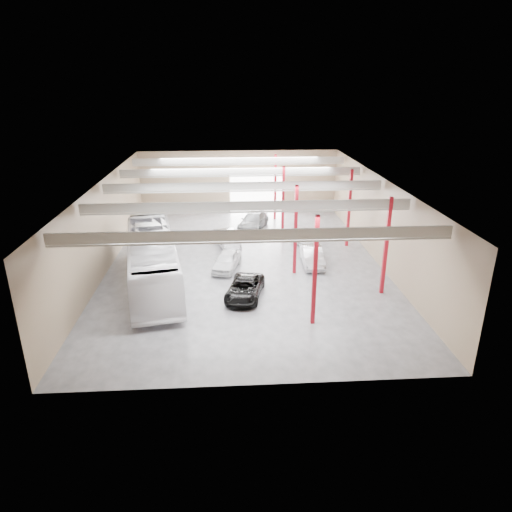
{
  "coord_description": "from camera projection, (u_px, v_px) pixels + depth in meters",
  "views": [
    {
      "loc": [
        -1.35,
        -34.86,
        14.18
      ],
      "look_at": [
        0.66,
        -3.85,
        2.2
      ],
      "focal_mm": 32.0,
      "sensor_mm": 36.0,
      "label": 1
    }
  ],
  "objects": [
    {
      "name": "car_row_b",
      "position": [
        227.0,
        239.0,
        41.47
      ],
      "size": [
        2.61,
        4.73,
        1.48
      ],
      "primitive_type": "imported",
      "rotation": [
        0.0,
        0.0,
        0.25
      ],
      "color": "silver",
      "rests_on": "ground"
    },
    {
      "name": "black_sedan",
      "position": [
        245.0,
        288.0,
        31.69
      ],
      "size": [
        3.27,
        5.22,
        1.34
      ],
      "primitive_type": "imported",
      "rotation": [
        0.0,
        0.0,
        -0.23
      ],
      "color": "black",
      "rests_on": "ground"
    },
    {
      "name": "car_right_far",
      "position": [
        303.0,
        236.0,
        42.17
      ],
      "size": [
        2.43,
        4.47,
        1.44
      ],
      "primitive_type": "imported",
      "rotation": [
        0.0,
        0.0,
        0.18
      ],
      "color": "silver",
      "rests_on": "ground"
    },
    {
      "name": "depot_shell",
      "position": [
        246.0,
        204.0,
        36.3
      ],
      "size": [
        22.12,
        32.12,
        7.06
      ],
      "color": "#4E4E54",
      "rests_on": "ground"
    },
    {
      "name": "car_row_c",
      "position": [
        254.0,
        221.0,
        46.58
      ],
      "size": [
        3.9,
        5.94,
        1.6
      ],
      "primitive_type": "imported",
      "rotation": [
        0.0,
        0.0,
        -0.33
      ],
      "color": "slate",
      "rests_on": "ground"
    },
    {
      "name": "car_right_near",
      "position": [
        312.0,
        256.0,
        37.31
      ],
      "size": [
        1.7,
        4.54,
        1.48
      ],
      "primitive_type": "imported",
      "rotation": [
        0.0,
        0.0,
        -0.03
      ],
      "color": "#B4B4B9",
      "rests_on": "ground"
    },
    {
      "name": "coach_bus",
      "position": [
        152.0,
        260.0,
        33.19
      ],
      "size": [
        5.86,
        14.36,
        3.9
      ],
      "primitive_type": "imported",
      "rotation": [
        0.0,
        0.0,
        0.19
      ],
      "color": "white",
      "rests_on": "ground"
    },
    {
      "name": "car_row_a",
      "position": [
        227.0,
        261.0,
        36.44
      ],
      "size": [
        2.73,
        4.55,
        1.45
      ],
      "primitive_type": "imported",
      "rotation": [
        0.0,
        0.0,
        -0.26
      ],
      "color": "silver",
      "rests_on": "ground"
    }
  ]
}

